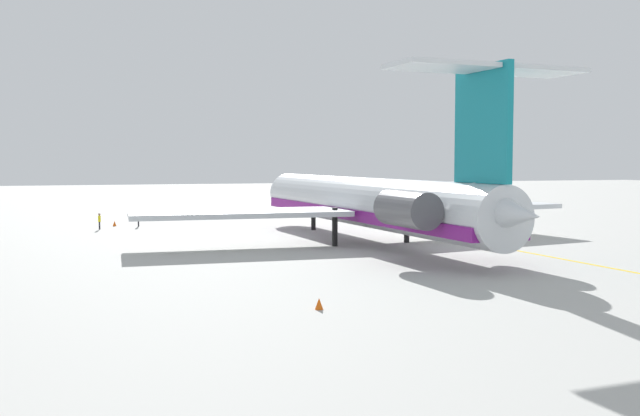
% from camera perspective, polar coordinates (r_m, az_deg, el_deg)
% --- Properties ---
extents(ground, '(311.71, 311.71, 0.00)m').
position_cam_1_polar(ground, '(66.80, 9.67, -2.25)').
color(ground, '#ADADA8').
extents(main_jetliner, '(44.36, 39.30, 12.91)m').
position_cam_1_polar(main_jetliner, '(59.65, 4.11, 0.47)').
color(main_jetliner, silver).
rests_on(main_jetliner, ground).
extents(ground_crew_near_nose, '(0.39, 0.27, 1.67)m').
position_cam_1_polar(ground_crew_near_nose, '(75.69, -17.17, -0.86)').
color(ground_crew_near_nose, black).
rests_on(ground_crew_near_nose, ground).
extents(ground_crew_near_tail, '(0.45, 0.29, 1.83)m').
position_cam_1_polar(ground_crew_near_tail, '(87.32, 9.33, -0.07)').
color(ground_crew_near_tail, black).
rests_on(ground_crew_near_tail, ground).
extents(ground_crew_portside, '(0.45, 0.29, 1.80)m').
position_cam_1_polar(ground_crew_portside, '(78.13, -14.27, -0.60)').
color(ground_crew_portside, black).
rests_on(ground_crew_portside, ground).
extents(safety_cone_nose, '(0.40, 0.40, 0.55)m').
position_cam_1_polar(safety_cone_nose, '(33.78, -0.08, -7.63)').
color(safety_cone_nose, '#EA590F').
rests_on(safety_cone_nose, ground).
extents(safety_cone_wingtip, '(0.40, 0.40, 0.55)m').
position_cam_1_polar(safety_cone_wingtip, '(79.30, -16.05, -1.20)').
color(safety_cone_wingtip, '#EA590F').
rests_on(safety_cone_wingtip, ground).
extents(safety_cone_tail, '(0.40, 0.40, 0.55)m').
position_cam_1_polar(safety_cone_tail, '(89.73, 6.32, -0.51)').
color(safety_cone_tail, '#EA590F').
rests_on(safety_cone_tail, ground).
extents(taxiway_centreline, '(74.53, 5.56, 0.01)m').
position_cam_1_polar(taxiway_centreline, '(64.70, 10.76, -2.45)').
color(taxiway_centreline, gold).
rests_on(taxiway_centreline, ground).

